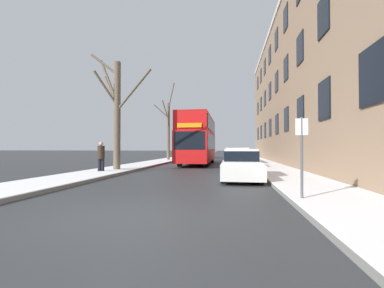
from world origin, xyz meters
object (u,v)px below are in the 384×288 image
(bare_tree_left_0, at_px, (116,110))
(parked_car_0, at_px, (241,165))
(parked_car_1, at_px, (237,159))
(parked_car_2, at_px, (235,157))
(bare_tree_left_1, at_px, (168,128))
(pedestrian_left_sidewalk, at_px, (101,156))
(oncoming_van, at_px, (201,150))
(street_sign_post, at_px, (302,154))
(double_decker_bus, at_px, (198,138))

(bare_tree_left_0, bearing_deg, parked_car_0, -22.04)
(parked_car_1, relative_size, parked_car_2, 0.91)
(bare_tree_left_1, relative_size, parked_car_1, 2.16)
(pedestrian_left_sidewalk, bearing_deg, parked_car_0, 140.01)
(parked_car_2, height_order, oncoming_van, oncoming_van)
(oncoming_van, relative_size, street_sign_post, 2.18)
(parked_car_2, xyz_separation_m, pedestrian_left_sidewalk, (-7.87, -10.26, 0.31))
(parked_car_1, bearing_deg, parked_car_2, 90.00)
(parked_car_0, bearing_deg, pedestrian_left_sidewalk, 168.14)
(double_decker_bus, xyz_separation_m, parked_car_0, (3.39, -11.12, -1.77))
(bare_tree_left_0, xyz_separation_m, oncoming_van, (2.86, 22.87, -2.69))
(oncoming_van, distance_m, street_sign_post, 31.69)
(double_decker_bus, xyz_separation_m, parked_car_1, (3.39, -5.13, -1.74))
(parked_car_0, xyz_separation_m, oncoming_van, (-4.75, 25.95, 0.56))
(bare_tree_left_1, bearing_deg, oncoming_van, 72.48)
(bare_tree_left_1, relative_size, parked_car_0, 2.00)
(bare_tree_left_0, bearing_deg, bare_tree_left_1, 90.01)
(bare_tree_left_1, height_order, parked_car_0, bare_tree_left_1)
(double_decker_bus, bearing_deg, parked_car_0, -73.03)
(parked_car_2, relative_size, pedestrian_left_sidewalk, 2.45)
(parked_car_2, distance_m, oncoming_van, 14.82)
(bare_tree_left_0, height_order, street_sign_post, bare_tree_left_0)
(bare_tree_left_1, distance_m, oncoming_van, 9.86)
(pedestrian_left_sidewalk, bearing_deg, parked_car_1, -179.28)
(parked_car_0, bearing_deg, parked_car_1, 90.00)
(parked_car_1, bearing_deg, parked_car_0, -90.00)
(oncoming_van, height_order, street_sign_post, street_sign_post)
(parked_car_0, distance_m, parked_car_2, 11.92)
(double_decker_bus, relative_size, parked_car_1, 2.48)
(bare_tree_left_1, bearing_deg, street_sign_post, -67.81)
(oncoming_van, bearing_deg, bare_tree_left_0, -97.14)
(street_sign_post, bearing_deg, parked_car_1, 96.99)
(street_sign_post, bearing_deg, oncoming_van, 101.13)
(oncoming_van, relative_size, pedestrian_left_sidewalk, 2.69)
(parked_car_0, bearing_deg, parked_car_2, 90.00)
(parked_car_1, bearing_deg, pedestrian_left_sidewalk, -151.15)
(pedestrian_left_sidewalk, distance_m, street_sign_post, 11.48)
(parked_car_2, bearing_deg, bare_tree_left_0, -130.76)
(double_decker_bus, distance_m, street_sign_post, 16.99)
(oncoming_van, bearing_deg, double_decker_bus, -84.76)
(bare_tree_left_0, relative_size, pedestrian_left_sidewalk, 4.11)
(double_decker_bus, distance_m, parked_car_2, 3.89)
(bare_tree_left_0, bearing_deg, parked_car_2, 49.24)
(bare_tree_left_0, height_order, oncoming_van, bare_tree_left_0)
(bare_tree_left_1, distance_m, pedestrian_left_sidewalk, 15.47)
(pedestrian_left_sidewalk, bearing_deg, bare_tree_left_1, -119.09)
(bare_tree_left_0, distance_m, parked_car_0, 8.84)
(bare_tree_left_1, height_order, parked_car_2, bare_tree_left_1)
(parked_car_1, xyz_separation_m, oncoming_van, (-4.75, 19.96, 0.53))
(oncoming_van, bearing_deg, parked_car_0, -79.62)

